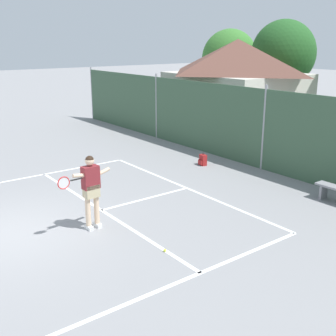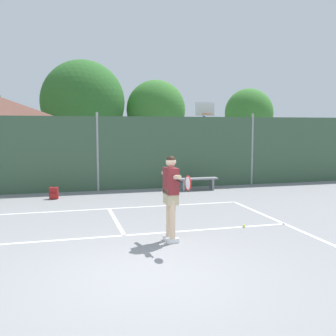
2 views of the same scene
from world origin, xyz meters
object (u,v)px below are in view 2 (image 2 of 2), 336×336
(basketball_hoop, at_px, (204,130))
(courtside_bench, at_px, (197,181))
(backpack_red, at_px, (54,193))
(tennis_ball, at_px, (244,226))
(tennis_player, at_px, (171,191))

(basketball_hoop, bearing_deg, courtside_bench, -115.19)
(courtside_bench, bearing_deg, backpack_red, -174.85)
(tennis_ball, height_order, backpack_red, backpack_red)
(courtside_bench, bearing_deg, tennis_player, -114.03)
(backpack_red, relative_size, courtside_bench, 0.29)
(basketball_hoop, xyz_separation_m, courtside_bench, (-1.29, -2.75, -1.95))
(tennis_ball, relative_size, courtside_bench, 0.04)
(basketball_hoop, distance_m, backpack_red, 7.69)
(basketball_hoop, height_order, backpack_red, basketball_hoop)
(basketball_hoop, distance_m, tennis_ball, 8.95)
(basketball_hoop, xyz_separation_m, backpack_red, (-6.65, -3.23, -2.12))
(tennis_player, relative_size, courtside_bench, 1.16)
(tennis_ball, bearing_deg, courtside_bench, 82.20)
(tennis_player, xyz_separation_m, backpack_red, (-2.53, 5.86, -0.92))
(basketball_hoop, bearing_deg, tennis_ball, -103.82)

